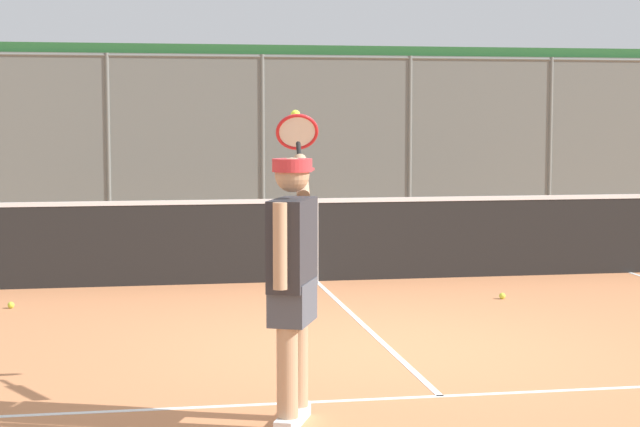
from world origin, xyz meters
name	(u,v)px	position (x,y,z in m)	size (l,w,h in m)	color
ground_plane	(390,350)	(0.00, 0.00, 0.00)	(60.00, 60.00, 0.00)	#C67A4C
court_line_markings	(453,407)	(0.00, 1.76, 0.00)	(7.83, 9.36, 0.01)	white
fence_backdrop	(258,139)	(0.00, -9.56, 1.52)	(17.87, 1.37, 3.07)	slate
tennis_net	(316,239)	(0.00, -3.66, 0.49)	(10.06, 0.09, 1.07)	#2D2D2D
tennis_player	(292,270)	(1.09, 1.95, 0.97)	(0.50, 1.38, 1.95)	silver
tennis_ball_near_baseline	(502,296)	(-1.72, -2.14, 0.03)	(0.07, 0.07, 0.07)	#C1D138
tennis_ball_near_net	(11,305)	(3.28, -2.45, 0.03)	(0.07, 0.07, 0.07)	#C1D138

